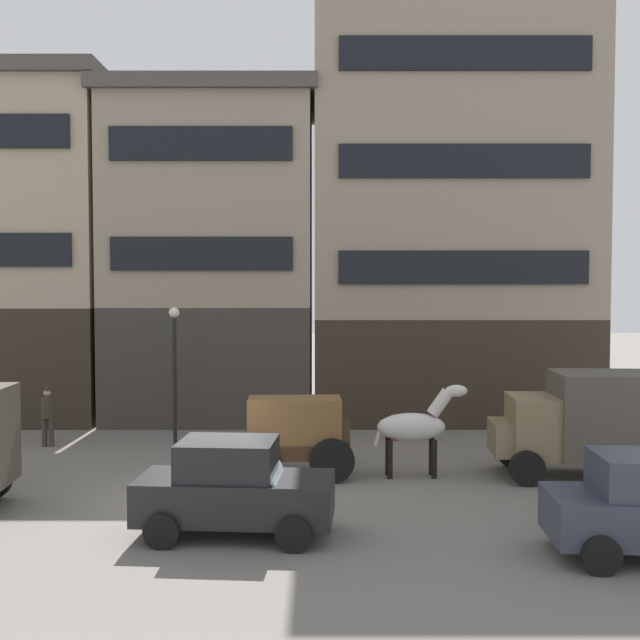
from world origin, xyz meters
TOP-DOWN VIEW (x-y plane):
  - ground_plane at (0.00, 0.00)m, footprint 120.00×120.00m
  - building_far_left at (-8.55, 10.89)m, footprint 7.46×5.77m
  - building_center_left at (-1.38, 10.89)m, footprint 7.59×5.77m
  - building_center_right at (7.17, 10.88)m, footprint 10.22×5.77m
  - cargo_wagon at (1.90, 2.17)m, footprint 2.95×1.59m
  - draft_horse at (4.85, 2.17)m, footprint 2.35×0.65m
  - delivery_truck_far at (9.14, 2.11)m, footprint 4.46×2.39m
  - sedan_dark at (0.85, -2.24)m, footprint 3.81×2.08m
  - pedestrian_officer at (-5.59, 5.72)m, footprint 0.45×0.45m
  - streetlamp_curbside at (-1.90, 6.17)m, footprint 0.32×0.32m
  - fire_hydrant_curbside at (4.75, 6.58)m, footprint 0.24×0.24m

SIDE VIEW (x-z plane):
  - ground_plane at x=0.00m, z-range 0.00..0.00m
  - fire_hydrant_curbside at x=4.75m, z-range 0.01..0.84m
  - sedan_dark at x=0.85m, z-range 0.00..1.83m
  - pedestrian_officer at x=-5.59m, z-range 0.08..1.88m
  - cargo_wagon at x=1.90m, z-range 0.16..2.14m
  - draft_horse at x=4.85m, z-range 0.12..2.42m
  - delivery_truck_far at x=9.14m, z-range 0.11..2.73m
  - streetlamp_curbside at x=-1.90m, z-range 0.61..4.73m
  - building_center_left at x=-1.38m, z-range 0.05..11.70m
  - building_far_left at x=-8.55m, z-range 0.05..12.23m
  - building_center_right at x=7.17m, z-range 0.04..17.97m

